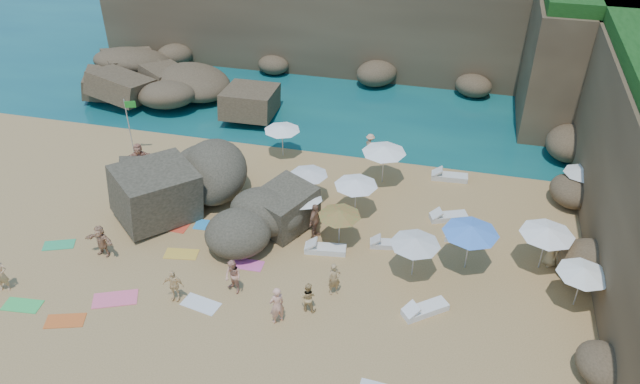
% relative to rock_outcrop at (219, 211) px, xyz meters
% --- Properties ---
extents(ground, '(120.00, 120.00, 0.00)m').
position_rel_rock_outcrop_xyz_m(ground, '(3.49, -2.86, 0.00)').
color(ground, tan).
rests_on(ground, ground).
extents(seawater, '(120.00, 120.00, 0.00)m').
position_rel_rock_outcrop_xyz_m(seawater, '(3.49, 27.14, 0.00)').
color(seawater, '#0C4751').
rests_on(seawater, ground).
extents(cliff_back, '(44.00, 8.00, 8.00)m').
position_rel_rock_outcrop_xyz_m(cliff_back, '(5.49, 22.14, 4.00)').
color(cliff_back, brown).
rests_on(cliff_back, ground).
extents(cliff_corner, '(10.00, 12.00, 8.00)m').
position_rel_rock_outcrop_xyz_m(cliff_corner, '(20.49, 17.14, 4.00)').
color(cliff_corner, brown).
rests_on(cliff_corner, ground).
extents(rock_promontory, '(12.00, 7.00, 2.00)m').
position_rel_rock_outcrop_xyz_m(rock_promontory, '(-7.51, 13.14, 0.00)').
color(rock_promontory, brown).
rests_on(rock_promontory, ground).
extents(rock_outcrop, '(9.36, 7.72, 3.32)m').
position_rel_rock_outcrop_xyz_m(rock_outcrop, '(0.00, 0.00, 0.00)').
color(rock_outcrop, brown).
rests_on(rock_outcrop, ground).
extents(flag_pole, '(0.69, 0.24, 3.61)m').
position_rel_rock_outcrop_xyz_m(flag_pole, '(-7.11, 4.42, 2.31)').
color(flag_pole, silver).
rests_on(flag_pole, ground).
extents(parasol_0, '(2.17, 2.17, 2.05)m').
position_rel_rock_outcrop_xyz_m(parasol_0, '(1.68, 6.33, 1.88)').
color(parasol_0, silver).
rests_on(parasol_0, ground).
extents(parasol_1, '(2.08, 2.08, 1.97)m').
position_rel_rock_outcrop_xyz_m(parasol_1, '(4.40, 2.08, 1.81)').
color(parasol_1, silver).
rests_on(parasol_1, ground).
extents(parasol_2, '(2.27, 2.27, 2.15)m').
position_rel_rock_outcrop_xyz_m(parasol_2, '(7.06, 1.46, 1.97)').
color(parasol_2, silver).
rests_on(parasol_2, ground).
extents(parasol_3, '(2.01, 2.01, 1.90)m').
position_rel_rock_outcrop_xyz_m(parasol_3, '(18.52, 5.74, 1.75)').
color(parasol_3, silver).
rests_on(parasol_3, ground).
extents(parasol_4, '(2.48, 2.48, 2.35)m').
position_rel_rock_outcrop_xyz_m(parasol_4, '(16.28, -0.70, 2.15)').
color(parasol_4, silver).
rests_on(parasol_4, ground).
extents(parasol_5, '(2.47, 2.47, 2.34)m').
position_rel_rock_outcrop_xyz_m(parasol_5, '(7.98, 4.81, 2.15)').
color(parasol_5, silver).
rests_on(parasol_5, ground).
extents(parasol_6, '(2.11, 2.11, 1.99)m').
position_rel_rock_outcrop_xyz_m(parasol_6, '(6.76, -1.13, 1.83)').
color(parasol_6, silver).
rests_on(parasol_6, ground).
extents(parasol_8, '(2.23, 2.23, 2.11)m').
position_rel_rock_outcrop_xyz_m(parasol_8, '(17.65, -2.89, 1.93)').
color(parasol_8, silver).
rests_on(parasol_8, ground).
extents(parasol_9, '(2.14, 2.14, 2.02)m').
position_rel_rock_outcrop_xyz_m(parasol_9, '(4.62, -0.17, 1.86)').
color(parasol_9, silver).
rests_on(parasol_9, ground).
extents(parasol_10, '(2.59, 2.59, 2.45)m').
position_rel_rock_outcrop_xyz_m(parasol_10, '(12.90, -1.51, 2.25)').
color(parasol_10, silver).
rests_on(parasol_10, ground).
extents(parasol_11, '(2.30, 2.30, 2.17)m').
position_rel_rock_outcrop_xyz_m(parasol_11, '(10.55, -2.63, 1.99)').
color(parasol_11, silver).
rests_on(parasol_11, ground).
extents(lounger_0, '(2.03, 1.32, 0.30)m').
position_rel_rock_outcrop_xyz_m(lounger_0, '(11.88, 2.15, 0.15)').
color(lounger_0, silver).
rests_on(lounger_0, ground).
extents(lounger_1, '(2.07, 0.80, 0.32)m').
position_rel_rock_outcrop_xyz_m(lounger_1, '(11.66, 6.01, 0.16)').
color(lounger_1, silver).
rests_on(lounger_1, ground).
extents(lounger_2, '(2.01, 0.77, 0.31)m').
position_rel_rock_outcrop_xyz_m(lounger_2, '(12.83, 0.46, 0.15)').
color(lounger_2, silver).
rests_on(lounger_2, ground).
extents(lounger_3, '(2.06, 0.91, 0.31)m').
position_rel_rock_outcrop_xyz_m(lounger_3, '(6.27, -1.95, 0.16)').
color(lounger_3, white).
rests_on(lounger_3, ground).
extents(lounger_4, '(1.83, 0.87, 0.27)m').
position_rel_rock_outcrop_xyz_m(lounger_4, '(9.16, -0.83, 0.14)').
color(lounger_4, silver).
rests_on(lounger_4, ground).
extents(lounger_5, '(2.04, 1.80, 0.32)m').
position_rel_rock_outcrop_xyz_m(lounger_5, '(11.38, -4.91, 0.16)').
color(lounger_5, white).
rests_on(lounger_5, ground).
extents(towel_1, '(2.15, 1.64, 0.03)m').
position_rel_rock_outcrop_xyz_m(towel_1, '(-2.02, -7.34, 0.02)').
color(towel_1, '#FF6384').
rests_on(towel_1, ground).
extents(towel_2, '(1.80, 1.27, 0.03)m').
position_rel_rock_outcrop_xyz_m(towel_2, '(-3.42, -9.03, 0.01)').
color(towel_2, '#DB5E22').
rests_on(towel_2, ground).
extents(towel_3, '(1.72, 0.98, 0.03)m').
position_rel_rock_outcrop_xyz_m(towel_3, '(-5.76, -8.65, 0.01)').
color(towel_3, green).
rests_on(towel_3, ground).
extents(towel_4, '(1.70, 1.04, 0.03)m').
position_rel_rock_outcrop_xyz_m(towel_4, '(-0.46, -3.78, 0.01)').
color(towel_4, gold).
rests_on(towel_4, ground).
extents(towel_5, '(1.81, 1.16, 0.03)m').
position_rel_rock_outcrop_xyz_m(towel_5, '(1.79, -6.74, 0.01)').
color(towel_5, silver).
rests_on(towel_5, ground).
extents(towel_7, '(1.85, 0.96, 0.03)m').
position_rel_rock_outcrop_xyz_m(towel_7, '(-1.91, -1.81, 0.02)').
color(towel_7, '#EA4329').
rests_on(towel_7, ground).
extents(towel_8, '(1.74, 0.96, 0.03)m').
position_rel_rock_outcrop_xyz_m(towel_8, '(0.08, -1.32, 0.01)').
color(towel_8, '#2A98E3').
rests_on(towel_8, ground).
extents(towel_9, '(1.54, 0.80, 0.03)m').
position_rel_rock_outcrop_xyz_m(towel_9, '(2.90, -3.76, 0.01)').
color(towel_9, '#E95AAA').
rests_on(towel_9, ground).
extents(towel_11, '(1.66, 1.24, 0.03)m').
position_rel_rock_outcrop_xyz_m(towel_11, '(-6.60, -4.56, 0.01)').
color(towel_11, '#2FA664').
rests_on(towel_11, ground).
extents(towel_12, '(1.60, 1.14, 0.03)m').
position_rel_rock_outcrop_xyz_m(towel_12, '(1.39, -1.52, 0.01)').
color(towel_12, yellow).
rests_on(towel_12, ground).
extents(person_stand_0, '(0.77, 0.61, 1.86)m').
position_rel_rock_outcrop_xyz_m(person_stand_0, '(-7.10, -7.94, 0.93)').
color(person_stand_0, tan).
rests_on(person_stand_0, ground).
extents(person_stand_1, '(0.75, 0.60, 1.47)m').
position_rel_rock_outcrop_xyz_m(person_stand_1, '(6.43, -5.93, 0.74)').
color(person_stand_1, tan).
rests_on(person_stand_1, ground).
extents(person_stand_2, '(0.88, 0.99, 1.47)m').
position_rel_rock_outcrop_xyz_m(person_stand_2, '(6.80, 7.52, 0.73)').
color(person_stand_2, '#E7AE83').
rests_on(person_stand_2, ground).
extents(person_stand_3, '(0.68, 1.19, 1.91)m').
position_rel_rock_outcrop_xyz_m(person_stand_3, '(5.48, -0.87, 0.95)').
color(person_stand_3, '#99684C').
rests_on(person_stand_3, ground).
extents(person_stand_4, '(0.86, 1.00, 1.80)m').
position_rel_rock_outcrop_xyz_m(person_stand_4, '(16.75, -0.33, 0.90)').
color(person_stand_4, tan).
rests_on(person_stand_4, ground).
extents(person_stand_5, '(1.76, 1.21, 1.85)m').
position_rel_rock_outcrop_xyz_m(person_stand_5, '(-5.78, 2.59, 0.93)').
color(person_stand_5, tan).
rests_on(person_stand_5, ground).
extents(person_stand_6, '(0.80, 0.80, 1.88)m').
position_rel_rock_outcrop_xyz_m(person_stand_6, '(5.36, -6.91, 0.94)').
color(person_stand_6, '#EEA687').
rests_on(person_stand_6, ground).
extents(person_lie_1, '(1.06, 1.66, 0.39)m').
position_rel_rock_outcrop_xyz_m(person_lie_1, '(0.59, -6.69, 0.19)').
color(person_lie_1, '#F7CE8C').
rests_on(person_lie_1, ground).
extents(person_lie_2, '(1.50, 1.97, 0.47)m').
position_rel_rock_outcrop_xyz_m(person_lie_2, '(-3.15, -2.34, 0.24)').
color(person_lie_2, '#987A4C').
rests_on(person_lie_2, ground).
extents(person_lie_3, '(1.76, 1.86, 0.44)m').
position_rel_rock_outcrop_xyz_m(person_lie_3, '(-4.05, -4.68, 0.22)').
color(person_lie_3, tan).
rests_on(person_lie_3, ground).
extents(person_lie_4, '(1.38, 1.65, 0.38)m').
position_rel_rock_outcrop_xyz_m(person_lie_4, '(7.31, -4.66, 0.19)').
color(person_lie_4, '#A58252').
rests_on(person_lie_4, ground).
extents(person_lie_5, '(1.58, 1.90, 0.65)m').
position_rel_rock_outcrop_xyz_m(person_lie_5, '(2.95, -5.63, 0.32)').
color(person_lie_5, tan).
rests_on(person_lie_5, ground).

